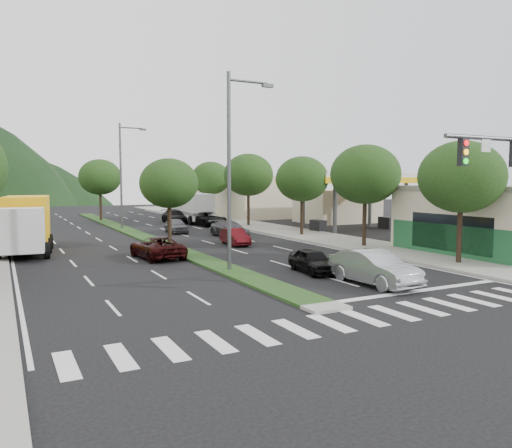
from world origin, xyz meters
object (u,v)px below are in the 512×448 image
car_queue_a (313,261)px  car_queue_b (230,229)px  streetlight_near (233,161)px  tree_med_near (169,183)px  sedan_silver (374,268)px  tree_r_a (461,177)px  motorhome (192,207)px  suv_maroon (157,247)px  car_queue_e (176,226)px  tree_r_e (211,178)px  car_queue_d (208,219)px  tree_med_far (100,177)px  streetlight_mid (123,170)px  car_queue_c (235,237)px  tree_r_d (248,175)px  tree_r_b (365,174)px  tree_r_c (302,179)px  box_truck (26,227)px  car_queue_f (175,216)px

car_queue_a → car_queue_b: bearing=86.8°
streetlight_near → tree_med_near: bearing=91.2°
sedan_silver → tree_r_a: bearing=12.5°
tree_r_a → tree_med_near: (-12.00, 14.00, -0.39)m
motorhome → suv_maroon: bearing=-112.4°
sedan_silver → car_queue_a: size_ratio=1.33×
tree_med_near → car_queue_b: tree_med_near is taller
car_queue_b → car_queue_e: bearing=114.5°
tree_r_e → car_queue_d: 9.34m
tree_med_far → tree_r_a: bearing=-73.3°
car_queue_d → sedan_silver: bearing=-105.1°
car_queue_e → streetlight_mid: bearing=124.9°
streetlight_near → car_queue_c: 11.52m
car_queue_d → tree_med_near: bearing=-128.0°
tree_r_d → tree_med_near: tree_r_d is taller
tree_r_a → car_queue_e: bearing=109.9°
tree_r_b → tree_r_e: size_ratio=1.03×
tree_r_d → streetlight_near: bearing=-118.2°
tree_r_c → streetlight_mid: 17.57m
tree_r_d → box_truck: 23.58m
car_queue_a → car_queue_f: size_ratio=0.73×
motorhome → streetlight_mid: bearing=-151.1°
tree_r_d → car_queue_b: (-5.52, -7.62, -4.53)m
suv_maroon → car_queue_b: (8.58, 8.52, -0.00)m
car_queue_c → motorhome: 20.27m
motorhome → tree_r_d: bearing=-62.7°
tree_r_c → car_queue_a: bearing=-120.6°
tree_r_c → tree_med_far: bearing=116.6°
tree_r_e → car_queue_a: (-8.43, -34.27, -4.29)m
streetlight_near → sedan_silver: streetlight_near is taller
tree_r_a → box_truck: 26.26m
sedan_silver → box_truck: (-13.23, 17.57, 0.94)m
suv_maroon → car_queue_a: bearing=119.7°
tree_r_d → streetlight_mid: 12.18m
car_queue_b → tree_r_d: bearing=48.1°
tree_med_near → car_queue_a: bearing=-73.8°
car_queue_b → car_queue_f: 15.00m
streetlight_mid → car_queue_e: (3.33, -5.62, -4.95)m
tree_r_d → tree_r_e: 10.00m
suv_maroon → sedan_silver: bearing=113.4°
box_truck → tree_r_d: bearing=-146.4°
tree_r_b → tree_r_a: bearing=-90.0°
tree_r_e → car_queue_d: bearing=-114.2°
tree_r_d → car_queue_a: size_ratio=2.03×
box_truck → tree_med_far: bearing=-102.8°
tree_med_far → car_queue_c: tree_med_far is taller
car_queue_e → car_queue_a: bearing=-85.6°
streetlight_near → car_queue_e: (3.33, 19.38, -4.95)m
streetlight_mid → motorhome: size_ratio=1.18×
suv_maroon → car_queue_b: bearing=-140.4°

